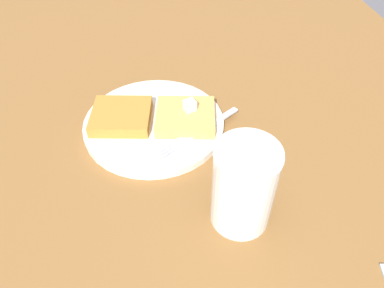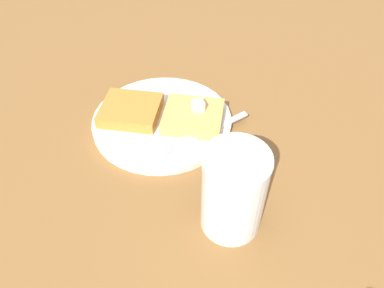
# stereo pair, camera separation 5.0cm
# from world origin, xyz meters

# --- Properties ---
(table_surface) EXTENTS (1.14, 1.14, 0.02)m
(table_surface) POSITION_xyz_m (0.00, 0.00, 0.01)
(table_surface) COLOR brown
(table_surface) RESTS_ON ground
(plate) EXTENTS (0.22, 0.22, 0.01)m
(plate) POSITION_xyz_m (-0.01, 0.03, 0.03)
(plate) COLOR silver
(plate) RESTS_ON table_surface
(toast_slice_left) EXTENTS (0.10, 0.10, 0.02)m
(toast_slice_left) POSITION_xyz_m (-0.06, 0.04, 0.04)
(toast_slice_left) COLOR #D89F4F
(toast_slice_left) RESTS_ON plate
(toast_slice_middle) EXTENTS (0.10, 0.10, 0.02)m
(toast_slice_middle) POSITION_xyz_m (0.04, 0.02, 0.04)
(toast_slice_middle) COLOR #AB762C
(toast_slice_middle) RESTS_ON plate
(butter_pat_primary) EXTENTS (0.02, 0.02, 0.02)m
(butter_pat_primary) POSITION_xyz_m (-0.07, 0.04, 0.06)
(butter_pat_primary) COLOR #F9ECCA
(butter_pat_primary) RESTS_ON toast_slice_left
(fork) EXTENTS (0.14, 0.10, 0.00)m
(fork) POSITION_xyz_m (-0.07, 0.08, 0.03)
(fork) COLOR silver
(fork) RESTS_ON plate
(syrup_jar) EXTENTS (0.08, 0.08, 0.12)m
(syrup_jar) POSITION_xyz_m (-0.10, 0.22, 0.07)
(syrup_jar) COLOR #371209
(syrup_jar) RESTS_ON table_surface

